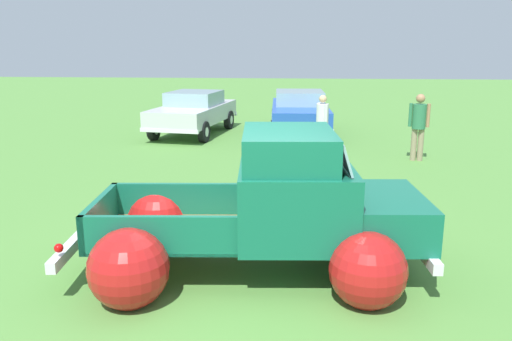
# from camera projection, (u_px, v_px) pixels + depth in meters

# --- Properties ---
(ground_plane) EXTENTS (80.00, 80.00, 0.00)m
(ground_plane) POSITION_uv_depth(u_px,v_px,m) (246.00, 270.00, 6.99)
(ground_plane) COLOR #548C3D
(vintage_pickup_truck) EXTENTS (4.75, 3.04, 1.96)m
(vintage_pickup_truck) POSITION_uv_depth(u_px,v_px,m) (275.00, 217.00, 6.81)
(vintage_pickup_truck) COLOR black
(vintage_pickup_truck) RESTS_ON ground
(show_car_0) EXTENTS (2.50, 4.49, 1.43)m
(show_car_0) POSITION_uv_depth(u_px,v_px,m) (194.00, 111.00, 17.38)
(show_car_0) COLOR black
(show_car_0) RESTS_ON ground
(show_car_1) EXTENTS (2.08, 4.64, 1.43)m
(show_car_1) POSITION_uv_depth(u_px,v_px,m) (299.00, 110.00, 17.54)
(show_car_1) COLOR black
(show_car_1) RESTS_ON ground
(spectator_0) EXTENTS (0.45, 0.52, 1.62)m
(spectator_0) POSITION_uv_depth(u_px,v_px,m) (322.00, 120.00, 14.32)
(spectator_0) COLOR navy
(spectator_0) RESTS_ON ground
(spectator_1) EXTENTS (0.54, 0.40, 1.74)m
(spectator_1) POSITION_uv_depth(u_px,v_px,m) (419.00, 123.00, 13.33)
(spectator_1) COLOR gray
(spectator_1) RESTS_ON ground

